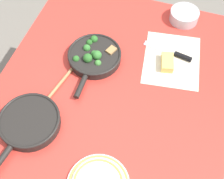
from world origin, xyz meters
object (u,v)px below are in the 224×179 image
at_px(skillet_eggs, 29,122).
at_px(prep_bowl_steel, 184,16).
at_px(grater_knife, 175,54).
at_px(cheese_block, 167,62).
at_px(skillet_broccoli, 94,56).
at_px(wooden_spoon, 48,98).

distance_m(skillet_eggs, prep_bowl_steel, 0.93).
bearing_deg(prep_bowl_steel, skillet_eggs, -31.17).
height_order(grater_knife, cheese_block, cheese_block).
bearing_deg(skillet_broccoli, wooden_spoon, -24.12).
height_order(skillet_eggs, cheese_block, skillet_eggs).
distance_m(skillet_eggs, wooden_spoon, 0.14).
relative_size(cheese_block, prep_bowl_steel, 0.74).
height_order(wooden_spoon, grater_knife, grater_knife).
relative_size(skillet_eggs, wooden_spoon, 1.00).
xyz_separation_m(skillet_broccoli, grater_knife, (-0.14, 0.35, -0.02)).
xyz_separation_m(skillet_eggs, cheese_block, (-0.48, 0.46, -0.01)).
height_order(skillet_eggs, wooden_spoon, skillet_eggs).
bearing_deg(grater_knife, cheese_block, 83.47).
height_order(skillet_broccoli, wooden_spoon, skillet_broccoli).
bearing_deg(skillet_eggs, prep_bowl_steel, 157.67).
bearing_deg(wooden_spoon, prep_bowl_steel, 157.13).
xyz_separation_m(skillet_broccoli, skillet_eggs, (0.40, -0.13, -0.00)).
height_order(wooden_spoon, cheese_block, cheese_block).
bearing_deg(skillet_broccoli, prep_bowl_steel, 137.51).
xyz_separation_m(grater_knife, prep_bowl_steel, (-0.24, -0.00, 0.02)).
bearing_deg(wooden_spoon, cheese_block, 139.81).
bearing_deg(prep_bowl_steel, skillet_broccoli, -41.75).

